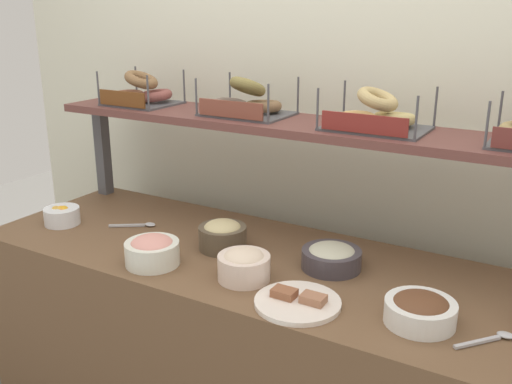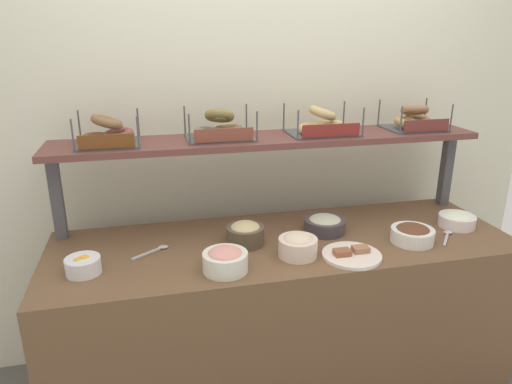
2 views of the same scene
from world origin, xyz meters
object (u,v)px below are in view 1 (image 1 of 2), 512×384
Objects in this scene: serving_spoon_by_edge at (140,225)px; bagel_basket_plain at (376,116)px; serving_plate_white at (298,302)px; serving_spoon_near_plate at (493,338)px; bowl_chocolate_spread at (420,310)px; bowl_hummus at (223,235)px; bowl_fruit_salad at (62,215)px; bowl_tuna_salad at (331,257)px; bowl_potato_salad at (244,264)px; bagel_basket_poppy at (247,103)px; bowl_lox_spread at (152,250)px; bagel_basket_cinnamon_raisin at (141,93)px.

serving_spoon_by_edge is 0.99m from bagel_basket_plain.
serving_plate_white is 1.77× the size of serving_spoon_near_plate.
serving_plate_white is 0.85m from serving_spoon_by_edge.
bowl_chocolate_spread is 1.36× the size of serving_spoon_near_plate.
bowl_hummus is 0.48m from serving_plate_white.
bowl_tuna_salad reaches higher than bowl_fruit_salad.
bowl_potato_salad is 0.67m from bagel_basket_poppy.
bagel_basket_plain is (0.03, 0.49, 0.47)m from serving_plate_white.
bagel_basket_plain is at bearing -1.30° from bagel_basket_poppy.
bowl_hummus is 0.67× the size of serving_plate_white.
bowl_lox_spread is 0.58× the size of bagel_basket_poppy.
bowl_potato_salad reaches higher than bowl_tuna_salad.
serving_plate_white is at bearing -29.27° from bowl_hummus.
bagel_basket_poppy is at bearing 1.50° from bagel_basket_cinnamon_raisin.
bowl_tuna_salad is at bearing 46.26° from bowl_potato_salad.
serving_spoon_by_edge is 0.56× the size of bagel_basket_cinnamon_raisin.
bowl_potato_salad is 0.26m from bowl_hummus.
bowl_tuna_salad is 1.24× the size of serving_spoon_by_edge.
bowl_fruit_salad reaches higher than serving_spoon_near_plate.
bowl_lox_spread is 0.93× the size of bowl_tuna_salad.
bowl_fruit_salad is 1.10m from serving_plate_white.
bowl_hummus is 0.51m from bagel_basket_poppy.
bowl_potato_salad reaches higher than serving_spoon_by_edge.
bagel_basket_poppy is at bearing 103.01° from bowl_hummus.
bowl_chocolate_spread is at bearing -54.13° from bagel_basket_plain.
serving_plate_white reaches higher than serving_spoon_by_edge.
serving_spoon_near_plate is at bearing -19.51° from bowl_tuna_salad.
bowl_hummus is at bearing 138.74° from bowl_potato_salad.
bowl_tuna_salad is at bearing 2.34° from serving_spoon_by_edge.
serving_spoon_by_edge is (-0.59, 0.18, -0.04)m from bowl_potato_salad.
bowl_chocolate_spread is 1.16× the size of bowl_potato_salad.
bowl_fruit_salad reaches higher than serving_spoon_by_edge.
bagel_basket_plain is (1.13, 0.38, 0.44)m from bowl_fruit_salad.
bagel_basket_poppy reaches higher than bowl_potato_salad.
bowl_lox_spread reaches higher than serving_plate_white.
bowl_tuna_salad is 0.62× the size of bagel_basket_poppy.
bowl_hummus is 0.60× the size of bagel_basket_cinnamon_raisin.
bowl_chocolate_spread is at bearing 1.60° from bowl_potato_salad.
bowl_fruit_salad is at bearing -161.32° from bagel_basket_plain.
bowl_lox_spread is at bearing -97.63° from bagel_basket_poppy.
bagel_basket_plain is (0.57, 0.49, 0.43)m from bowl_lox_spread.
bowl_potato_salad is 0.30m from bowl_tuna_salad.
bowl_chocolate_spread is 1.43m from bowl_fruit_salad.
bowl_lox_spread is at bearing -175.51° from serving_spoon_near_plate.
serving_plate_white is at bearing -15.87° from bowl_potato_salad.
bagel_basket_cinnamon_raisin is 0.50m from bagel_basket_poppy.
bagel_basket_cinnamon_raisin is (-0.97, 0.21, 0.44)m from bowl_tuna_salad.
bowl_lox_spread is 0.72× the size of serving_plate_white.
bagel_basket_poppy is at bearing 152.16° from bowl_chocolate_spread.
bowl_hummus reaches higher than serving_spoon_near_plate.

